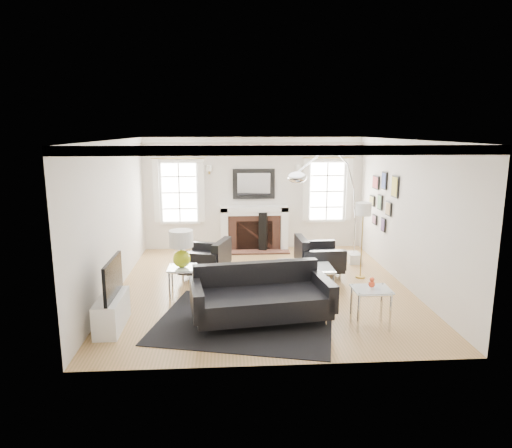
{
  "coord_description": "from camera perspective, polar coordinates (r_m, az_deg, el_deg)",
  "views": [
    {
      "loc": [
        -0.68,
        -8.35,
        2.98
      ],
      "look_at": [
        -0.12,
        0.3,
        1.18
      ],
      "focal_mm": 32.0,
      "sensor_mm": 36.0,
      "label": 1
    }
  ],
  "objects": [
    {
      "name": "tv_unit",
      "position": [
        7.38,
        -17.56,
        -9.92
      ],
      "size": [
        0.35,
        1.0,
        1.09
      ],
      "color": "white",
      "rests_on": "floor"
    },
    {
      "name": "window_right",
      "position": [
        11.68,
        8.84,
        4.1
      ],
      "size": [
        1.24,
        0.15,
        1.62
      ],
      "color": "white",
      "rests_on": "back_wall"
    },
    {
      "name": "sofa",
      "position": [
        7.29,
        0.57,
        -9.12
      ],
      "size": [
        2.29,
        1.28,
        0.71
      ],
      "color": "black",
      "rests_on": "floor"
    },
    {
      "name": "armchair_left",
      "position": [
        9.4,
        -6.09,
        -4.5
      ],
      "size": [
        1.12,
        1.19,
        0.65
      ],
      "color": "black",
      "rests_on": "floor"
    },
    {
      "name": "left_wall",
      "position": [
        8.75,
        -17.35,
        0.78
      ],
      "size": [
        0.04,
        6.0,
        2.8
      ],
      "primitive_type": "cube",
      "color": "silver",
      "rests_on": "floor"
    },
    {
      "name": "arc_floor_lamp",
      "position": [
        9.58,
        9.04,
        2.26
      ],
      "size": [
        1.87,
        1.73,
        2.65
      ],
      "color": "white",
      "rests_on": "floor"
    },
    {
      "name": "back_wall",
      "position": [
        11.48,
        -0.29,
        3.81
      ],
      "size": [
        5.5,
        0.04,
        2.8
      ],
      "primitive_type": "cube",
      "color": "silver",
      "rests_on": "floor"
    },
    {
      "name": "floor",
      "position": [
        8.9,
        0.88,
        -7.85
      ],
      "size": [
        6.0,
        6.0,
        0.0
      ],
      "primitive_type": "plane",
      "color": "olive",
      "rests_on": "ground"
    },
    {
      "name": "fireplace",
      "position": [
        11.43,
        -0.23,
        -0.59
      ],
      "size": [
        1.7,
        0.69,
        1.11
      ],
      "color": "white",
      "rests_on": "floor"
    },
    {
      "name": "side_table_left",
      "position": [
        8.37,
        -9.2,
        -6.05
      ],
      "size": [
        0.5,
        0.5,
        0.56
      ],
      "color": "silver",
      "rests_on": "floor"
    },
    {
      "name": "nesting_table",
      "position": [
        7.23,
        14.19,
        -8.75
      ],
      "size": [
        0.56,
        0.47,
        0.62
      ],
      "color": "silver",
      "rests_on": "floor"
    },
    {
      "name": "front_wall",
      "position": [
        5.62,
        3.36,
        -4.62
      ],
      "size": [
        5.5,
        0.04,
        2.8
      ],
      "primitive_type": "cube",
      "color": "silver",
      "rests_on": "floor"
    },
    {
      "name": "area_rug",
      "position": [
        7.42,
        -1.32,
        -11.9
      ],
      "size": [
        3.16,
        2.83,
        0.01
      ],
      "primitive_type": "cube",
      "rotation": [
        0.0,
        0.0,
        -0.23
      ],
      "color": "black",
      "rests_on": "floor"
    },
    {
      "name": "coffee_table",
      "position": [
        8.83,
        6.22,
        -5.34
      ],
      "size": [
        0.98,
        0.98,
        0.43
      ],
      "color": "silver",
      "rests_on": "floor"
    },
    {
      "name": "window_left",
      "position": [
        11.46,
        -9.57,
        3.93
      ],
      "size": [
        1.24,
        0.15,
        1.62
      ],
      "color": "white",
      "rests_on": "back_wall"
    },
    {
      "name": "armchair_right",
      "position": [
        9.57,
        7.56,
        -4.2
      ],
      "size": [
        0.93,
        1.02,
        0.67
      ],
      "color": "black",
      "rests_on": "floor"
    },
    {
      "name": "speaker_tower",
      "position": [
        11.32,
        0.92,
        -0.99
      ],
      "size": [
        0.25,
        0.25,
        0.98
      ],
      "primitive_type": "cube",
      "rotation": [
        0.0,
        0.0,
        -0.31
      ],
      "color": "black",
      "rests_on": "floor"
    },
    {
      "name": "crown_molding",
      "position": [
        8.39,
        0.94,
        10.08
      ],
      "size": [
        5.5,
        6.0,
        0.12
      ],
      "primitive_type": "cube",
      "color": "white",
      "rests_on": "back_wall"
    },
    {
      "name": "stick_floor_lamp",
      "position": [
        9.35,
        13.26,
        1.35
      ],
      "size": [
        0.32,
        0.32,
        1.56
      ],
      "color": "#AC8C3C",
      "rests_on": "floor"
    },
    {
      "name": "gallery_wall",
      "position": [
        10.33,
        15.54,
        3.24
      ],
      "size": [
        0.04,
        1.73,
        1.29
      ],
      "color": "black",
      "rests_on": "right_wall"
    },
    {
      "name": "mantel_mirror",
      "position": [
        11.41,
        -0.28,
        5.03
      ],
      "size": [
        1.05,
        0.07,
        0.75
      ],
      "color": "black",
      "rests_on": "back_wall"
    },
    {
      "name": "orange_vase",
      "position": [
        7.16,
        14.27,
        -7.15
      ],
      "size": [
        0.1,
        0.1,
        0.16
      ],
      "color": "red",
      "rests_on": "nesting_table"
    },
    {
      "name": "right_wall",
      "position": [
        9.17,
        18.31,
        1.2
      ],
      "size": [
        0.04,
        6.0,
        2.8
      ],
      "primitive_type": "cube",
      "color": "silver",
      "rests_on": "floor"
    },
    {
      "name": "ceiling",
      "position": [
        8.38,
        0.94,
        10.49
      ],
      "size": [
        5.5,
        6.0,
        0.02
      ],
      "primitive_type": "cube",
      "color": "white",
      "rests_on": "back_wall"
    },
    {
      "name": "gourd_lamp",
      "position": [
        8.23,
        -9.31,
        -2.75
      ],
      "size": [
        0.42,
        0.42,
        0.68
      ],
      "color": "#B2C218",
      "rests_on": "side_table_left"
    }
  ]
}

